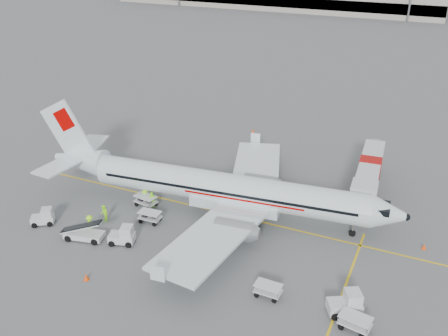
{
  "coord_description": "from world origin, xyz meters",
  "views": [
    {
      "loc": [
        18.17,
        -37.8,
        25.23
      ],
      "look_at": [
        0.0,
        2.0,
        3.8
      ],
      "focal_mm": 40.0,
      "sensor_mm": 36.0,
      "label": 1
    }
  ],
  "objects_px": {
    "aircraft": "(228,170)",
    "tug_mid": "(122,235)",
    "tug_aft": "(42,217)",
    "belt_loader": "(83,227)",
    "tug_fore": "(345,303)",
    "jet_bridge": "(369,176)"
  },
  "relations": [
    {
      "from": "belt_loader",
      "to": "tug_aft",
      "type": "bearing_deg",
      "value": 163.11
    },
    {
      "from": "jet_bridge",
      "to": "tug_mid",
      "type": "height_order",
      "value": "jet_bridge"
    },
    {
      "from": "aircraft",
      "to": "jet_bridge",
      "type": "xyz_separation_m",
      "value": [
        11.43,
        10.09,
        -2.91
      ]
    },
    {
      "from": "belt_loader",
      "to": "aircraft",
      "type": "bearing_deg",
      "value": 30.21
    },
    {
      "from": "tug_fore",
      "to": "aircraft",
      "type": "bearing_deg",
      "value": 117.13
    },
    {
      "from": "aircraft",
      "to": "tug_fore",
      "type": "bearing_deg",
      "value": -40.11
    },
    {
      "from": "aircraft",
      "to": "tug_aft",
      "type": "relative_size",
      "value": 17.12
    },
    {
      "from": "jet_bridge",
      "to": "belt_loader",
      "type": "distance_m",
      "value": 28.68
    },
    {
      "from": "tug_fore",
      "to": "tug_aft",
      "type": "distance_m",
      "value": 28.2
    },
    {
      "from": "belt_loader",
      "to": "tug_fore",
      "type": "bearing_deg",
      "value": -12.16
    },
    {
      "from": "aircraft",
      "to": "tug_mid",
      "type": "relative_size",
      "value": 15.75
    },
    {
      "from": "jet_bridge",
      "to": "tug_mid",
      "type": "relative_size",
      "value": 6.53
    },
    {
      "from": "belt_loader",
      "to": "tug_mid",
      "type": "xyz_separation_m",
      "value": [
        3.4,
        0.86,
        -0.4
      ]
    },
    {
      "from": "jet_bridge",
      "to": "tug_fore",
      "type": "bearing_deg",
      "value": -88.9
    },
    {
      "from": "aircraft",
      "to": "belt_loader",
      "type": "bearing_deg",
      "value": -143.14
    },
    {
      "from": "tug_aft",
      "to": "tug_mid",
      "type": "bearing_deg",
      "value": -31.14
    },
    {
      "from": "aircraft",
      "to": "belt_loader",
      "type": "relative_size",
      "value": 7.53
    },
    {
      "from": "jet_bridge",
      "to": "tug_fore",
      "type": "height_order",
      "value": "jet_bridge"
    },
    {
      "from": "belt_loader",
      "to": "tug_aft",
      "type": "height_order",
      "value": "belt_loader"
    },
    {
      "from": "aircraft",
      "to": "jet_bridge",
      "type": "relative_size",
      "value": 2.41
    },
    {
      "from": "jet_bridge",
      "to": "tug_aft",
      "type": "relative_size",
      "value": 7.09
    },
    {
      "from": "tug_mid",
      "to": "tug_aft",
      "type": "height_order",
      "value": "tug_mid"
    }
  ]
}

